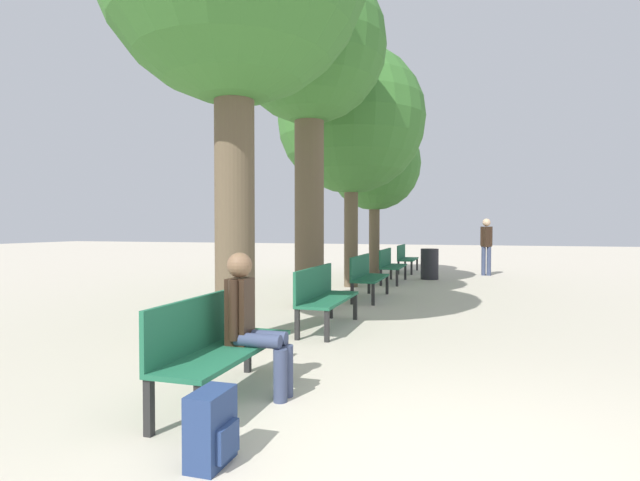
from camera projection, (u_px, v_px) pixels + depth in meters
The scene contains 13 objects.
ground_plane at pixel (431, 473), 3.06m from camera, with size 80.00×80.00×0.00m, color beige.
bench_row_0 at pixel (218, 340), 4.36m from camera, with size 0.50×1.75×0.91m.
bench_row_1 at pixel (323, 293), 7.42m from camera, with size 0.50×1.75×0.91m.
bench_row_2 at pixel (366, 274), 10.48m from camera, with size 0.50×1.75×0.91m.
bench_row_3 at pixel (390, 263), 13.54m from camera, with size 0.50×1.75×0.91m.
bench_row_4 at pixel (405, 257), 16.60m from camera, with size 0.50×1.75×0.91m.
tree_row_1 at pixel (309, 53), 9.27m from camera, with size 2.88×2.88×6.34m.
tree_row_2 at pixel (351, 120), 12.52m from camera, with size 3.71×3.71×6.07m.
tree_row_3 at pixel (374, 165), 15.54m from camera, with size 2.87×2.87×4.91m.
person_seated at pixel (252, 320), 4.45m from camera, with size 0.59×0.34×1.28m.
backpack at pixel (212, 428), 3.17m from camera, with size 0.24×0.36×0.47m.
pedestrian_near at pixel (486, 243), 15.50m from camera, with size 0.36×0.31×1.77m.
trash_bin at pixel (430, 264), 14.40m from camera, with size 0.51×0.51×0.88m.
Camera 1 is at (0.23, -3.09, 1.51)m, focal length 28.00 mm.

